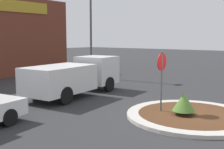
# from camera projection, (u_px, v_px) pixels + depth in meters

# --- Properties ---
(ground_plane) EXTENTS (120.00, 120.00, 0.00)m
(ground_plane) POSITION_uv_depth(u_px,v_px,m) (191.00, 117.00, 11.18)
(ground_plane) COLOR #2D2D30
(traffic_island) EXTENTS (5.09, 5.09, 0.14)m
(traffic_island) POSITION_uv_depth(u_px,v_px,m) (191.00, 115.00, 11.18)
(traffic_island) COLOR #BCB7AD
(traffic_island) RESTS_ON ground_plane
(stop_sign) EXTENTS (0.73, 0.07, 2.56)m
(stop_sign) POSITION_uv_depth(u_px,v_px,m) (162.00, 71.00, 11.42)
(stop_sign) COLOR #4C4C51
(stop_sign) RESTS_ON ground_plane
(island_shrub) EXTENTS (0.89, 0.89, 0.87)m
(island_shrub) POSITION_uv_depth(u_px,v_px,m) (184.00, 102.00, 10.96)
(island_shrub) COLOR brown
(island_shrub) RESTS_ON traffic_island
(utility_truck) EXTENTS (6.34, 2.74, 2.02)m
(utility_truck) POSITION_uv_depth(u_px,v_px,m) (75.00, 76.00, 15.31)
(utility_truck) COLOR silver
(utility_truck) RESTS_ON ground_plane
(light_pole) EXTENTS (0.70, 0.30, 7.50)m
(light_pole) POSITION_uv_depth(u_px,v_px,m) (91.00, 22.00, 21.70)
(light_pole) COLOR #4C4C51
(light_pole) RESTS_ON ground_plane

